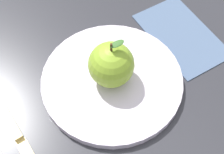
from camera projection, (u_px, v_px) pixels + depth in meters
ground_plane at (102, 97)px, 0.59m from camera, size 2.40×2.40×0.00m
dinner_plate at (112, 81)px, 0.60m from camera, size 0.25×0.25×0.01m
apple at (111, 65)px, 0.57m from camera, size 0.08×0.08×0.09m
knife at (22, 144)px, 0.54m from camera, size 0.05×0.21×0.01m
linen_napkin at (181, 35)px, 0.67m from camera, size 0.14×0.20×0.00m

